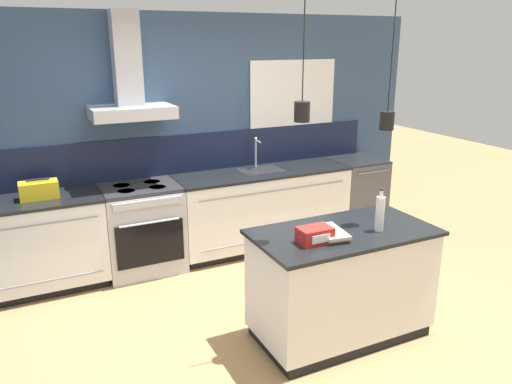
% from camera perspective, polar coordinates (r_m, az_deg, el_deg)
% --- Properties ---
extents(ground_plane, '(16.00, 16.00, 0.00)m').
position_cam_1_polar(ground_plane, '(4.29, 2.60, -15.76)').
color(ground_plane, '#A87F51').
rests_on(ground_plane, ground).
extents(wall_back, '(5.60, 2.31, 2.60)m').
position_cam_1_polar(wall_back, '(5.52, -7.56, 6.79)').
color(wall_back, '#354C6B').
rests_on(wall_back, ground_plane).
extents(counter_run_left, '(1.30, 0.64, 0.91)m').
position_cam_1_polar(counter_run_left, '(5.19, -24.01, -5.53)').
color(counter_run_left, black).
rests_on(counter_run_left, ground_plane).
extents(counter_run_sink, '(2.02, 0.64, 1.26)m').
position_cam_1_polar(counter_run_sink, '(5.74, 0.74, -1.89)').
color(counter_run_sink, black).
rests_on(counter_run_sink, ground_plane).
extents(oven_range, '(0.78, 0.66, 0.91)m').
position_cam_1_polar(oven_range, '(5.30, -12.84, -4.06)').
color(oven_range, '#B5B5BA').
rests_on(oven_range, ground_plane).
extents(dishwasher, '(0.60, 0.65, 0.91)m').
position_cam_1_polar(dishwasher, '(6.40, 11.22, -0.26)').
color(dishwasher, '#4C4C51').
rests_on(dishwasher, ground_plane).
extents(kitchen_island, '(1.43, 0.75, 0.91)m').
position_cam_1_polar(kitchen_island, '(4.10, 9.70, -10.23)').
color(kitchen_island, black).
rests_on(kitchen_island, ground_plane).
extents(bottle_on_island, '(0.07, 0.07, 0.34)m').
position_cam_1_polar(bottle_on_island, '(3.93, 13.98, -2.33)').
color(bottle_on_island, silver).
rests_on(bottle_on_island, kitchen_island).
extents(book_stack, '(0.23, 0.35, 0.05)m').
position_cam_1_polar(book_stack, '(3.78, 8.47, -4.66)').
color(book_stack, olive).
rests_on(book_stack, kitchen_island).
extents(red_supply_box, '(0.25, 0.17, 0.12)m').
position_cam_1_polar(red_supply_box, '(3.64, 6.75, -4.91)').
color(red_supply_box, red).
rests_on(red_supply_box, kitchen_island).
extents(yellow_toolbox, '(0.34, 0.18, 0.19)m').
position_cam_1_polar(yellow_toolbox, '(5.03, -23.56, 0.22)').
color(yellow_toolbox, gold).
rests_on(yellow_toolbox, counter_run_left).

